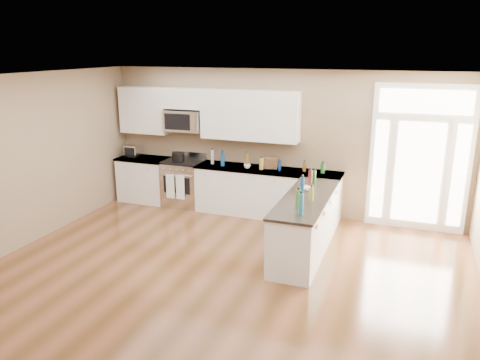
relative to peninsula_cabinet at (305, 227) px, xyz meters
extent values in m
plane|color=#533417|center=(-0.93, -2.24, -0.43)|extent=(8.00, 8.00, 0.00)
plane|color=#8C7559|center=(-0.93, 1.76, 0.97)|extent=(7.00, 0.00, 7.00)
plane|color=white|center=(-0.93, -2.24, 2.37)|extent=(8.00, 8.00, 0.00)
cube|color=white|center=(-3.80, 1.45, 0.02)|extent=(1.06, 0.62, 0.90)
cube|color=black|center=(-3.80, 1.45, -0.38)|extent=(1.02, 0.52, 0.10)
cube|color=black|center=(-3.80, 1.45, 0.49)|extent=(1.10, 0.66, 0.04)
cube|color=white|center=(-1.08, 1.45, 0.02)|extent=(2.81, 0.62, 0.90)
cube|color=black|center=(-1.08, 1.45, -0.38)|extent=(2.77, 0.52, 0.10)
cube|color=black|center=(-1.08, 1.45, 0.49)|extent=(2.85, 0.66, 0.04)
cube|color=white|center=(0.00, 0.00, 0.02)|extent=(0.65, 2.28, 0.90)
cube|color=black|center=(0.00, 0.00, -0.38)|extent=(0.61, 2.18, 0.10)
cube|color=black|center=(0.00, 0.00, 0.49)|extent=(0.69, 2.32, 0.04)
cube|color=white|center=(-3.81, 1.59, 1.49)|extent=(1.04, 0.33, 0.95)
cube|color=white|center=(-1.50, 1.59, 1.49)|extent=(1.94, 0.33, 0.95)
cube|color=white|center=(-2.88, 1.59, 1.77)|extent=(0.82, 0.33, 0.40)
cube|color=silver|center=(-2.88, 1.56, 1.33)|extent=(0.78, 0.40, 0.42)
cube|color=black|center=(-2.94, 1.35, 1.33)|extent=(0.56, 0.01, 0.32)
cube|color=white|center=(1.62, 1.72, 0.87)|extent=(1.70, 0.08, 2.60)
cube|color=white|center=(1.62, 1.67, 0.62)|extent=(0.78, 0.02, 1.80)
cube|color=white|center=(0.96, 1.67, 0.62)|extent=(0.22, 0.02, 1.80)
cube|color=white|center=(2.28, 1.67, 0.62)|extent=(0.22, 0.02, 1.80)
cube|color=white|center=(1.62, 1.67, 1.87)|extent=(1.50, 0.02, 0.40)
cube|color=silver|center=(-2.87, 1.45, 0.03)|extent=(0.79, 0.65, 0.92)
cube|color=black|center=(-2.87, 1.45, 0.50)|extent=(0.79, 0.60, 0.03)
cube|color=silver|center=(-2.87, 1.75, 0.58)|extent=(0.79, 0.04, 0.14)
cube|color=black|center=(-2.87, 1.12, 0.09)|extent=(0.58, 0.01, 0.34)
cylinder|color=silver|center=(-2.87, 1.10, 0.31)|extent=(0.70, 0.02, 0.02)
cube|color=white|center=(-2.99, 1.09, 0.07)|extent=(0.18, 0.02, 0.50)
cube|color=white|center=(-2.77, 1.09, 0.07)|extent=(0.18, 0.02, 0.50)
cylinder|color=black|center=(-2.94, 1.36, 0.61)|extent=(0.32, 0.32, 0.20)
cube|color=silver|center=(-4.09, 1.47, 0.63)|extent=(0.29, 0.23, 0.25)
cube|color=brown|center=(-1.03, 1.54, 0.61)|extent=(0.27, 0.21, 0.21)
imported|color=white|center=(-4.22, 1.49, 0.53)|extent=(0.22, 0.22, 0.04)
imported|color=white|center=(-0.09, 0.35, 0.53)|extent=(0.25, 0.25, 0.06)
imported|color=white|center=(-1.45, 1.35, 0.55)|extent=(0.14, 0.14, 0.10)
cylinder|color=#19591E|center=(-0.03, 1.50, 0.60)|extent=(0.08, 0.08, 0.19)
cylinder|color=navy|center=(-1.98, 1.38, 0.64)|extent=(0.08, 0.08, 0.27)
cylinder|color=brown|center=(-0.38, 1.52, 0.60)|extent=(0.06, 0.06, 0.19)
cylinder|color=olive|center=(0.11, -0.19, 0.62)|extent=(0.06, 0.06, 0.23)
cylinder|color=#26727F|center=(0.10, -0.84, 0.66)|extent=(0.07, 0.07, 0.31)
cylinder|color=#591919|center=(-0.04, 0.46, 0.66)|extent=(0.07, 0.07, 0.31)
cylinder|color=#B2B2B7|center=(-2.23, 1.46, 0.65)|extent=(0.07, 0.07, 0.28)
cylinder|color=navy|center=(-0.83, 1.42, 0.60)|extent=(0.06, 0.06, 0.19)
cylinder|color=#3F7226|center=(-0.01, -0.54, 0.64)|extent=(0.08, 0.08, 0.27)
cylinder|color=#19591E|center=(-0.04, 0.76, 0.62)|extent=(0.08, 0.08, 0.23)
cylinder|color=navy|center=(-0.09, 0.11, 0.64)|extent=(0.06, 0.06, 0.28)
cylinder|color=brown|center=(-1.48, 1.38, 0.65)|extent=(0.06, 0.06, 0.30)
cylinder|color=olive|center=(-1.18, 1.37, 0.62)|extent=(0.08, 0.08, 0.22)
camera|label=1|loc=(1.42, -6.87, 2.75)|focal=35.00mm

